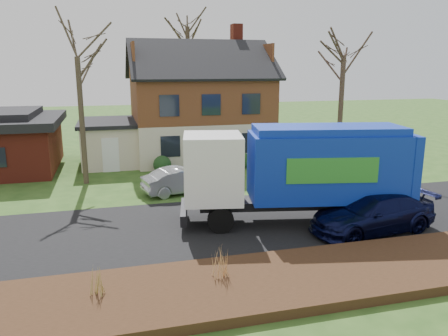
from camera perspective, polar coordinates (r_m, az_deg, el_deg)
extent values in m
plane|color=#284B19|center=(17.88, -0.36, -7.49)|extent=(120.00, 120.00, 0.00)
cube|color=black|center=(17.88, -0.36, -7.46)|extent=(80.00, 7.00, 0.02)
cube|color=black|center=(13.20, 5.59, -14.66)|extent=(80.00, 3.50, 0.30)
cube|color=beige|center=(31.23, -3.23, 3.96)|extent=(9.00, 7.50, 2.70)
cube|color=#552F18|center=(30.92, -3.29, 9.00)|extent=(9.00, 7.50, 2.80)
cube|color=maroon|center=(32.61, 1.64, 16.89)|extent=(0.70, 0.90, 1.60)
cube|color=beige|center=(30.13, -14.67, 3.12)|extent=(3.50, 5.50, 2.60)
cube|color=black|center=(29.93, -14.83, 5.80)|extent=(3.90, 5.90, 0.24)
cylinder|color=black|center=(16.94, -0.44, -6.84)|extent=(1.07, 0.53, 1.02)
cylinder|color=black|center=(18.89, -0.84, -4.71)|extent=(1.07, 0.53, 1.02)
cylinder|color=black|center=(18.15, 17.64, -6.09)|extent=(1.07, 0.53, 1.02)
cylinder|color=black|center=(19.99, 15.49, -4.19)|extent=(1.07, 0.53, 1.02)
cylinder|color=black|center=(18.66, 21.31, -5.87)|extent=(1.07, 0.53, 1.02)
cylinder|color=black|center=(20.45, 18.88, -4.04)|extent=(1.07, 0.53, 1.02)
cube|color=black|center=(18.33, 10.20, -4.42)|extent=(8.54, 2.74, 0.34)
cube|color=white|center=(17.39, -1.47, 0.05)|extent=(2.68, 2.84, 2.66)
cube|color=black|center=(17.35, -5.05, 0.47)|extent=(0.48, 2.14, 0.89)
cube|color=black|center=(17.88, -5.24, -5.71)|extent=(0.70, 2.46, 0.44)
cube|color=#0D2AA0|center=(18.19, 13.25, 0.28)|extent=(6.55, 3.58, 2.66)
cube|color=#0D2AA0|center=(17.93, 13.49, 4.89)|extent=(6.21, 3.23, 0.30)
cube|color=#0D2AA0|center=(19.40, 22.30, 0.13)|extent=(0.81, 2.53, 2.85)
cube|color=#2B842C|center=(16.96, 14.02, -0.33)|extent=(3.49, 0.70, 0.98)
cube|color=#2B842C|center=(19.30, 11.76, 1.38)|extent=(3.49, 0.70, 0.98)
imported|color=#A5A8AC|center=(22.25, -5.44, -1.61)|extent=(4.26, 2.28, 1.33)
imported|color=black|center=(17.97, 18.85, -5.59)|extent=(5.36, 2.74, 1.49)
cylinder|color=#443829|center=(24.72, -18.06, 5.73)|extent=(0.28, 0.28, 6.80)
cylinder|color=#453329|center=(29.49, 14.98, 7.21)|extent=(0.32, 0.32, 7.00)
cylinder|color=#3C3124|center=(39.00, -4.67, 10.87)|extent=(0.37, 0.37, 9.64)
cone|color=#A08C46|center=(12.49, -16.10, -13.95)|extent=(0.04, 0.04, 0.82)
cone|color=#A08C46|center=(12.50, -16.74, -13.98)|extent=(0.04, 0.04, 0.82)
cone|color=#A08C46|center=(12.49, -15.45, -13.92)|extent=(0.04, 0.04, 0.82)
cone|color=#A08C46|center=(12.59, -16.09, -13.73)|extent=(0.04, 0.04, 0.82)
cone|color=#A08C46|center=(12.40, -16.10, -14.18)|extent=(0.04, 0.04, 0.82)
cone|color=tan|center=(12.92, -0.40, -12.04)|extent=(0.04, 0.04, 0.99)
cone|color=tan|center=(12.89, -1.09, -12.11)|extent=(0.04, 0.04, 0.99)
cone|color=tan|center=(12.96, 0.28, -11.97)|extent=(0.04, 0.04, 0.99)
cone|color=tan|center=(13.03, -0.54, -11.82)|extent=(0.04, 0.04, 0.99)
cone|color=tan|center=(12.81, -0.26, -12.27)|extent=(0.04, 0.04, 0.99)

